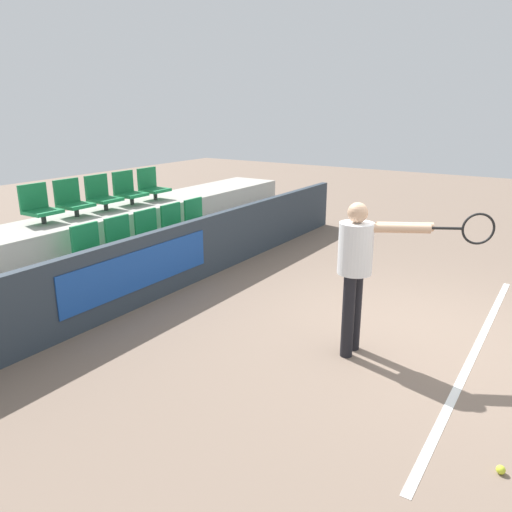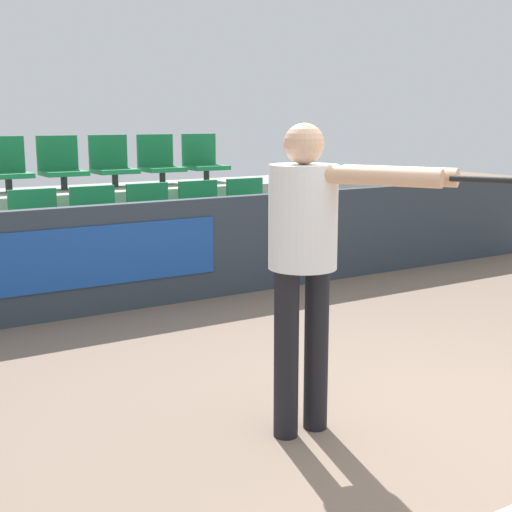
{
  "view_description": "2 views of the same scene",
  "coord_description": "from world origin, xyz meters",
  "px_view_note": "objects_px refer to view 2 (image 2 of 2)",
  "views": [
    {
      "loc": [
        -5.41,
        -1.22,
        2.56
      ],
      "look_at": [
        -0.31,
        2.07,
        0.73
      ],
      "focal_mm": 35.0,
      "sensor_mm": 36.0,
      "label": 1
    },
    {
      "loc": [
        -2.88,
        -2.35,
        1.66
      ],
      "look_at": [
        -0.24,
        1.85,
        0.7
      ],
      "focal_mm": 50.0,
      "sensor_mm": 36.0,
      "label": 2
    }
  ],
  "objects_px": {
    "stadium_chair_0": "(37,224)",
    "stadium_chair_7": "(112,164)",
    "stadium_chair_9": "(203,161)",
    "stadium_chair_5": "(6,167)",
    "stadium_chair_3": "(203,212)",
    "tennis_player": "(314,244)",
    "stadium_chair_1": "(97,220)",
    "stadium_chair_6": "(61,165)",
    "stadium_chair_8": "(159,162)",
    "stadium_chair_2": "(153,215)",
    "stadium_chair_4": "(250,208)"
  },
  "relations": [
    {
      "from": "stadium_chair_0",
      "to": "stadium_chair_7",
      "type": "xyz_separation_m",
      "value": [
        1.15,
        1.07,
        0.46
      ]
    },
    {
      "from": "stadium_chair_9",
      "to": "stadium_chair_5",
      "type": "bearing_deg",
      "value": 180.0
    },
    {
      "from": "stadium_chair_0",
      "to": "stadium_chair_9",
      "type": "bearing_deg",
      "value": 24.95
    },
    {
      "from": "stadium_chair_3",
      "to": "stadium_chair_7",
      "type": "relative_size",
      "value": 1.0
    },
    {
      "from": "stadium_chair_3",
      "to": "tennis_player",
      "type": "distance_m",
      "value": 3.91
    },
    {
      "from": "stadium_chair_7",
      "to": "tennis_player",
      "type": "xyz_separation_m",
      "value": [
        -0.73,
        -4.74,
        -0.14
      ]
    },
    {
      "from": "stadium_chair_1",
      "to": "stadium_chair_5",
      "type": "relative_size",
      "value": 1.0
    },
    {
      "from": "stadium_chair_9",
      "to": "stadium_chair_6",
      "type": "bearing_deg",
      "value": 180.0
    },
    {
      "from": "stadium_chair_6",
      "to": "stadium_chair_7",
      "type": "height_order",
      "value": "same"
    },
    {
      "from": "stadium_chair_6",
      "to": "stadium_chair_8",
      "type": "xyz_separation_m",
      "value": [
        1.15,
        0.0,
        0.0
      ]
    },
    {
      "from": "stadium_chair_9",
      "to": "tennis_player",
      "type": "bearing_deg",
      "value": -111.61
    },
    {
      "from": "stadium_chair_3",
      "to": "stadium_chair_9",
      "type": "bearing_deg",
      "value": 61.75
    },
    {
      "from": "stadium_chair_1",
      "to": "stadium_chair_8",
      "type": "relative_size",
      "value": 1.0
    },
    {
      "from": "stadium_chair_1",
      "to": "stadium_chair_3",
      "type": "bearing_deg",
      "value": 0.0
    },
    {
      "from": "stadium_chair_2",
      "to": "stadium_chair_5",
      "type": "distance_m",
      "value": 1.63
    },
    {
      "from": "stadium_chair_0",
      "to": "stadium_chair_3",
      "type": "xyz_separation_m",
      "value": [
        1.72,
        0.0,
        0.0
      ]
    },
    {
      "from": "stadium_chair_4",
      "to": "stadium_chair_6",
      "type": "xyz_separation_m",
      "value": [
        -1.72,
        1.07,
        0.46
      ]
    },
    {
      "from": "stadium_chair_0",
      "to": "stadium_chair_8",
      "type": "distance_m",
      "value": 2.08
    },
    {
      "from": "stadium_chair_3",
      "to": "stadium_chair_4",
      "type": "height_order",
      "value": "same"
    },
    {
      "from": "stadium_chair_5",
      "to": "stadium_chair_8",
      "type": "relative_size",
      "value": 1.0
    },
    {
      "from": "stadium_chair_6",
      "to": "stadium_chair_8",
      "type": "bearing_deg",
      "value": 0.0
    },
    {
      "from": "stadium_chair_3",
      "to": "stadium_chair_9",
      "type": "relative_size",
      "value": 1.0
    },
    {
      "from": "stadium_chair_4",
      "to": "tennis_player",
      "type": "height_order",
      "value": "tennis_player"
    },
    {
      "from": "tennis_player",
      "to": "stadium_chair_7",
      "type": "bearing_deg",
      "value": 52.73
    },
    {
      "from": "stadium_chair_0",
      "to": "stadium_chair_6",
      "type": "distance_m",
      "value": 1.3
    },
    {
      "from": "stadium_chair_2",
      "to": "stadium_chair_7",
      "type": "xyz_separation_m",
      "value": [
        0.0,
        1.07,
        0.46
      ]
    },
    {
      "from": "stadium_chair_8",
      "to": "stadium_chair_7",
      "type": "bearing_deg",
      "value": 180.0
    },
    {
      "from": "tennis_player",
      "to": "stadium_chair_0",
      "type": "bearing_deg",
      "value": 67.95
    },
    {
      "from": "stadium_chair_0",
      "to": "stadium_chair_6",
      "type": "relative_size",
      "value": 1.0
    },
    {
      "from": "stadium_chair_0",
      "to": "tennis_player",
      "type": "relative_size",
      "value": 0.34
    },
    {
      "from": "stadium_chair_9",
      "to": "stadium_chair_1",
      "type": "bearing_deg",
      "value": -148.19
    },
    {
      "from": "stadium_chair_1",
      "to": "stadium_chair_7",
      "type": "relative_size",
      "value": 1.0
    },
    {
      "from": "stadium_chair_2",
      "to": "stadium_chair_8",
      "type": "distance_m",
      "value": 1.3
    },
    {
      "from": "stadium_chair_2",
      "to": "stadium_chair_6",
      "type": "relative_size",
      "value": 1.0
    },
    {
      "from": "stadium_chair_4",
      "to": "tennis_player",
      "type": "xyz_separation_m",
      "value": [
        -1.88,
        -3.68,
        0.32
      ]
    },
    {
      "from": "stadium_chair_2",
      "to": "stadium_chair_3",
      "type": "relative_size",
      "value": 1.0
    },
    {
      "from": "stadium_chair_3",
      "to": "stadium_chair_7",
      "type": "height_order",
      "value": "stadium_chair_7"
    },
    {
      "from": "stadium_chair_4",
      "to": "stadium_chair_8",
      "type": "height_order",
      "value": "stadium_chair_8"
    },
    {
      "from": "stadium_chair_3",
      "to": "stadium_chair_7",
      "type": "bearing_deg",
      "value": 118.25
    },
    {
      "from": "stadium_chair_3",
      "to": "stadium_chair_5",
      "type": "height_order",
      "value": "stadium_chair_5"
    },
    {
      "from": "stadium_chair_8",
      "to": "tennis_player",
      "type": "bearing_deg",
      "value": -105.39
    },
    {
      "from": "stadium_chair_1",
      "to": "stadium_chair_3",
      "type": "height_order",
      "value": "same"
    },
    {
      "from": "stadium_chair_3",
      "to": "stadium_chair_8",
      "type": "bearing_deg",
      "value": 90.0
    },
    {
      "from": "stadium_chair_1",
      "to": "stadium_chair_4",
      "type": "xyz_separation_m",
      "value": [
        1.72,
        0.0,
        0.0
      ]
    },
    {
      "from": "stadium_chair_9",
      "to": "tennis_player",
      "type": "relative_size",
      "value": 0.34
    },
    {
      "from": "stadium_chair_7",
      "to": "stadium_chair_9",
      "type": "xyz_separation_m",
      "value": [
        1.15,
        0.0,
        0.0
      ]
    },
    {
      "from": "stadium_chair_6",
      "to": "stadium_chair_5",
      "type": "bearing_deg",
      "value": 180.0
    },
    {
      "from": "stadium_chair_0",
      "to": "stadium_chair_4",
      "type": "relative_size",
      "value": 1.0
    },
    {
      "from": "stadium_chair_6",
      "to": "stadium_chair_9",
      "type": "distance_m",
      "value": 1.72
    },
    {
      "from": "stadium_chair_5",
      "to": "tennis_player",
      "type": "bearing_deg",
      "value": -84.99
    }
  ]
}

